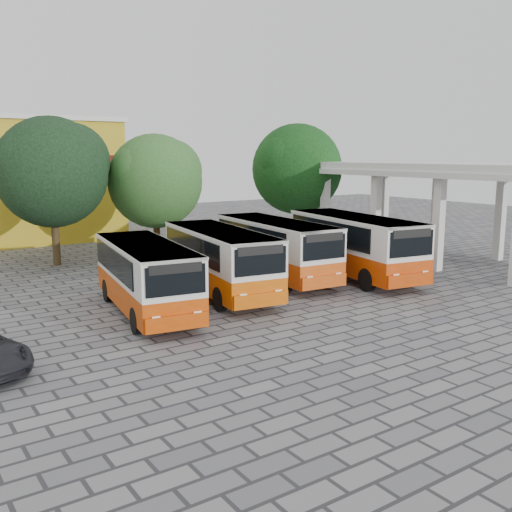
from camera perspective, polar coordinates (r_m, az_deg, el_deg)
ground at (r=23.71m, az=9.16°, el=-4.33°), size 90.00×90.00×0.00m
terminal_shelter at (r=33.48m, az=17.91°, el=8.03°), size 6.80×15.80×5.40m
bus_far_left at (r=21.54m, az=-10.94°, el=-1.69°), size 3.28×7.59×2.64m
bus_centre_left at (r=23.99m, az=-3.62°, el=-0.13°), size 3.38×7.94×2.76m
bus_centre_right at (r=26.83m, az=1.96°, el=1.03°), size 3.04×7.97×2.81m
bus_far_right at (r=27.68m, az=9.80°, el=1.36°), size 3.78×8.54×2.96m
tree_left at (r=31.94m, az=-19.67°, el=8.25°), size 6.08×5.79×7.84m
tree_middle at (r=33.81m, az=-9.97°, el=7.69°), size 5.71×5.44×7.04m
tree_right at (r=37.96m, az=4.18°, el=8.96°), size 6.18×5.89×7.85m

